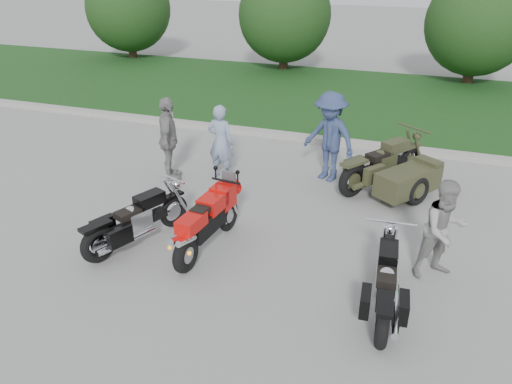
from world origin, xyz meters
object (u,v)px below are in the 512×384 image
(cruiser_right, at_px, (385,287))
(cruiser_sidecar, at_px, (396,175))
(person_grey, at_px, (444,230))
(person_denim, at_px, (330,137))
(cruiser_left, at_px, (134,223))
(person_stripe, at_px, (221,142))
(person_back, at_px, (169,139))
(sportbike_red, at_px, (206,221))

(cruiser_right, relative_size, cruiser_sidecar, 0.94)
(person_grey, bearing_deg, person_denim, 93.60)
(cruiser_left, relative_size, person_stripe, 1.24)
(person_grey, distance_m, person_back, 5.91)
(sportbike_red, xyz_separation_m, cruiser_right, (2.96, -0.63, -0.14))
(cruiser_sidecar, relative_size, person_stripe, 1.39)
(person_stripe, relative_size, person_denim, 0.85)
(cruiser_left, distance_m, person_back, 2.78)
(person_denim, relative_size, person_back, 1.07)
(sportbike_red, height_order, cruiser_right, sportbike_red)
(cruiser_left, relative_size, person_back, 1.12)
(person_denim, distance_m, person_back, 3.43)
(sportbike_red, height_order, person_back, person_back)
(cruiser_right, relative_size, person_back, 1.18)
(cruiser_sidecar, distance_m, person_denim, 1.59)
(sportbike_red, relative_size, person_grey, 1.26)
(cruiser_left, height_order, cruiser_sidecar, cruiser_sidecar)
(person_back, bearing_deg, cruiser_sidecar, -103.81)
(cruiser_left, height_order, person_grey, person_grey)
(sportbike_red, bearing_deg, cruiser_sidecar, 55.22)
(sportbike_red, height_order, person_grey, person_grey)
(cruiser_left, xyz_separation_m, person_denim, (2.54, 3.74, 0.55))
(cruiser_left, xyz_separation_m, person_back, (-0.71, 2.65, 0.49))
(sportbike_red, distance_m, person_stripe, 2.97)
(person_back, bearing_deg, sportbike_red, -164.25)
(person_stripe, height_order, person_back, person_back)
(sportbike_red, bearing_deg, person_back, 135.22)
(person_back, bearing_deg, cruiser_left, 171.69)
(cruiser_left, bearing_deg, person_stripe, 106.91)
(cruiser_right, height_order, person_grey, person_grey)
(person_denim, xyz_separation_m, person_back, (-3.25, -1.10, -0.06))
(cruiser_right, distance_m, person_grey, 1.42)
(cruiser_right, xyz_separation_m, person_grey, (0.70, 1.18, 0.38))
(cruiser_sidecar, height_order, person_back, person_back)
(person_stripe, bearing_deg, sportbike_red, 114.08)
(person_denim, bearing_deg, sportbike_red, -85.17)
(sportbike_red, height_order, person_denim, person_denim)
(cruiser_right, distance_m, person_denim, 4.49)
(cruiser_left, distance_m, cruiser_right, 4.22)
(cruiser_left, relative_size, person_grey, 1.28)
(sportbike_red, xyz_separation_m, cruiser_sidecar, (2.77, 3.19, -0.11))
(cruiser_right, bearing_deg, cruiser_left, 170.58)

